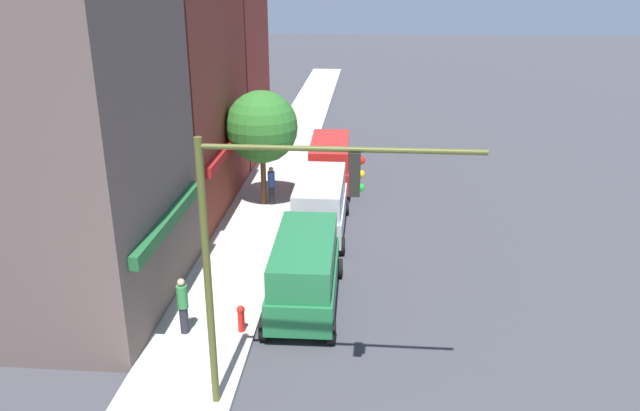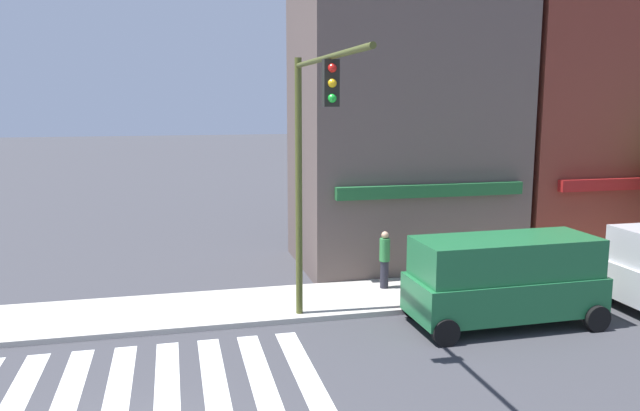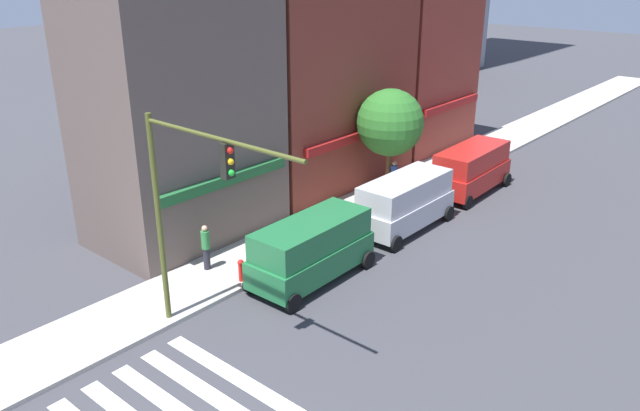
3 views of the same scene
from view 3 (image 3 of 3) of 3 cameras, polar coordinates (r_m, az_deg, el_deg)
sidewalk_left at (r=20.40m, az=-25.85°, el=-13.29°), size 120.00×3.00×0.15m
storefront_row at (r=31.29m, az=-0.56°, el=10.95°), size 24.60×5.30×10.72m
traffic_signal at (r=18.15m, az=-12.26°, el=1.02°), size 0.32×6.16×6.91m
van_green at (r=22.53m, az=-0.77°, el=-3.91°), size 5.03×2.22×2.34m
van_silver at (r=26.99m, az=7.77°, el=0.38°), size 5.01×2.22×2.34m
van_red at (r=31.90m, az=13.67°, el=3.35°), size 5.05×2.22×2.34m
pedestrian_green_top at (r=23.52m, az=-10.39°, el=-3.71°), size 0.32×0.32×1.77m
pedestrian_blue_shirt at (r=30.47m, az=6.76°, el=2.53°), size 0.32×0.32×1.77m
fire_hydrant at (r=22.69m, az=-7.23°, el=-5.80°), size 0.24×0.24×0.84m
street_tree at (r=29.92m, az=6.44°, el=7.52°), size 3.19×3.19×5.20m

